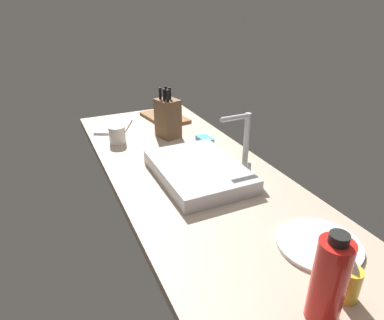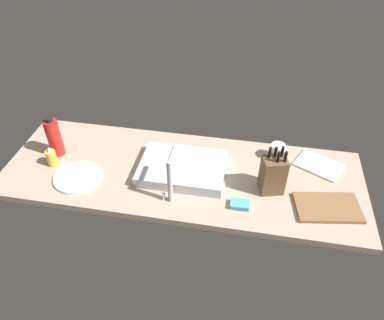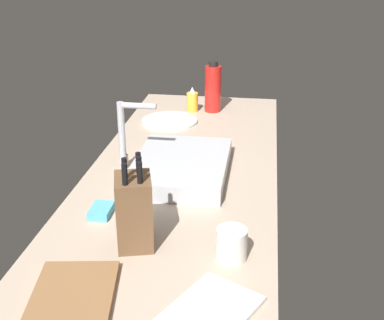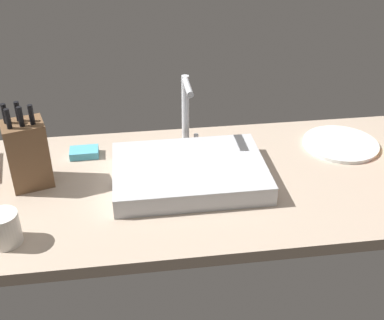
{
  "view_description": "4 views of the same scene",
  "coord_description": "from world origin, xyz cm",
  "px_view_note": "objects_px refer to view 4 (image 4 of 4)",
  "views": [
    {
      "loc": [
        107.33,
        -52.64,
        70.21
      ],
      "look_at": [
        0.64,
        -3.33,
        12.35
      ],
      "focal_mm": 31.64,
      "sensor_mm": 36.0,
      "label": 1
    },
    {
      "loc": [
        -31.11,
        139.27,
        133.39
      ],
      "look_at": [
        -5.15,
        -2.16,
        10.75
      ],
      "focal_mm": 34.28,
      "sensor_mm": 36.0,
      "label": 2
    },
    {
      "loc": [
        -160.09,
        -27.38,
        79.55
      ],
      "look_at": [
        0.52,
        -3.67,
        8.56
      ],
      "focal_mm": 48.13,
      "sensor_mm": 36.0,
      "label": 3
    },
    {
      "loc": [
        -16.31,
        -120.63,
        84.38
      ],
      "look_at": [
        -0.18,
        -3.29,
        12.54
      ],
      "focal_mm": 46.2,
      "sensor_mm": 36.0,
      "label": 4
    }
  ],
  "objects_px": {
    "knife_block": "(27,153)",
    "coffee_mug": "(4,228)",
    "faucet": "(187,108)",
    "sink_basin": "(189,172)",
    "dinner_plate": "(341,144)",
    "dish_sponge": "(84,153)"
  },
  "relations": [
    {
      "from": "knife_block",
      "to": "coffee_mug",
      "type": "bearing_deg",
      "value": -112.35
    },
    {
      "from": "coffee_mug",
      "to": "knife_block",
      "type": "bearing_deg",
      "value": 83.53
    },
    {
      "from": "faucet",
      "to": "knife_block",
      "type": "xyz_separation_m",
      "value": [
        -0.47,
        -0.15,
        -0.04
      ]
    },
    {
      "from": "sink_basin",
      "to": "dinner_plate",
      "type": "distance_m",
      "value": 0.54
    },
    {
      "from": "knife_block",
      "to": "dinner_plate",
      "type": "xyz_separation_m",
      "value": [
        0.98,
        0.09,
        -0.1
      ]
    },
    {
      "from": "faucet",
      "to": "dinner_plate",
      "type": "xyz_separation_m",
      "value": [
        0.51,
        -0.05,
        -0.14
      ]
    },
    {
      "from": "dinner_plate",
      "to": "dish_sponge",
      "type": "bearing_deg",
      "value": 176.77
    },
    {
      "from": "dinner_plate",
      "to": "faucet",
      "type": "bearing_deg",
      "value": 173.9
    },
    {
      "from": "faucet",
      "to": "dish_sponge",
      "type": "relative_size",
      "value": 2.73
    },
    {
      "from": "dish_sponge",
      "to": "dinner_plate",
      "type": "bearing_deg",
      "value": -3.23
    },
    {
      "from": "faucet",
      "to": "knife_block",
      "type": "relative_size",
      "value": 0.97
    },
    {
      "from": "faucet",
      "to": "coffee_mug",
      "type": "relative_size",
      "value": 2.88
    },
    {
      "from": "knife_block",
      "to": "coffee_mug",
      "type": "distance_m",
      "value": 0.27
    },
    {
      "from": "faucet",
      "to": "coffee_mug",
      "type": "distance_m",
      "value": 0.65
    },
    {
      "from": "faucet",
      "to": "knife_block",
      "type": "height_order",
      "value": "knife_block"
    },
    {
      "from": "sink_basin",
      "to": "dinner_plate",
      "type": "xyz_separation_m",
      "value": [
        0.53,
        0.14,
        -0.02
      ]
    },
    {
      "from": "knife_block",
      "to": "dish_sponge",
      "type": "relative_size",
      "value": 2.82
    },
    {
      "from": "knife_block",
      "to": "dinner_plate",
      "type": "height_order",
      "value": "knife_block"
    },
    {
      "from": "sink_basin",
      "to": "coffee_mug",
      "type": "distance_m",
      "value": 0.53
    },
    {
      "from": "sink_basin",
      "to": "dish_sponge",
      "type": "bearing_deg",
      "value": 149.62
    },
    {
      "from": "knife_block",
      "to": "sink_basin",
      "type": "bearing_deg",
      "value": -21.38
    },
    {
      "from": "sink_basin",
      "to": "dish_sponge",
      "type": "xyz_separation_m",
      "value": [
        -0.31,
        0.18,
        -0.02
      ]
    }
  ]
}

